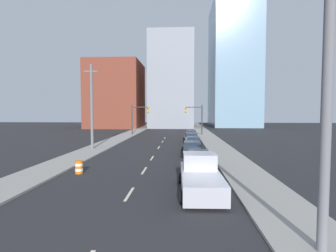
# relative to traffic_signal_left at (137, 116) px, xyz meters

# --- Properties ---
(sidewalk_left) EXTENTS (3.26, 97.08, 0.14)m
(sidewalk_left) POSITION_rel_traffic_signal_left_xyz_m (-1.79, 3.98, -3.58)
(sidewalk_left) COLOR gray
(sidewalk_left) RESTS_ON ground
(sidewalk_right) EXTENTS (3.26, 97.08, 0.14)m
(sidewalk_right) POSITION_rel_traffic_signal_left_xyz_m (13.09, 3.98, -3.58)
(sidewalk_right) COLOR gray
(sidewalk_right) RESTS_ON ground
(lane_stripe_at_9m) EXTENTS (0.16, 2.40, 0.01)m
(lane_stripe_at_9m) POSITION_rel_traffic_signal_left_xyz_m (5.65, -35.52, -3.64)
(lane_stripe_at_9m) COLOR beige
(lane_stripe_at_9m) RESTS_ON ground
(lane_stripe_at_15m) EXTENTS (0.16, 2.40, 0.01)m
(lane_stripe_at_15m) POSITION_rel_traffic_signal_left_xyz_m (5.65, -29.84, -3.64)
(lane_stripe_at_15m) COLOR beige
(lane_stripe_at_15m) RESTS_ON ground
(lane_stripe_at_20m) EXTENTS (0.16, 2.40, 0.01)m
(lane_stripe_at_20m) POSITION_rel_traffic_signal_left_xyz_m (5.65, -24.47, -3.64)
(lane_stripe_at_20m) COLOR beige
(lane_stripe_at_20m) RESTS_ON ground
(lane_stripe_at_27m) EXTENTS (0.16, 2.40, 0.01)m
(lane_stripe_at_27m) POSITION_rel_traffic_signal_left_xyz_m (5.65, -17.08, -3.64)
(lane_stripe_at_27m) COLOR beige
(lane_stripe_at_27m) RESTS_ON ground
(lane_stripe_at_34m) EXTENTS (0.16, 2.40, 0.01)m
(lane_stripe_at_34m) POSITION_rel_traffic_signal_left_xyz_m (5.65, -10.67, -3.64)
(lane_stripe_at_34m) COLOR beige
(lane_stripe_at_34m) RESTS_ON ground
(lane_stripe_at_39m) EXTENTS (0.16, 2.40, 0.01)m
(lane_stripe_at_39m) POSITION_rel_traffic_signal_left_xyz_m (5.65, -5.18, -3.64)
(lane_stripe_at_39m) COLOR beige
(lane_stripe_at_39m) RESTS_ON ground
(building_brick_left) EXTENTS (14.00, 16.00, 18.01)m
(building_brick_left) POSITION_rel_traffic_signal_left_xyz_m (-9.80, 23.20, 5.36)
(building_brick_left) COLOR brown
(building_brick_left) RESTS_ON ground
(building_office_center) EXTENTS (12.00, 20.00, 25.57)m
(building_office_center) POSITION_rel_traffic_signal_left_xyz_m (5.62, 27.20, 9.14)
(building_office_center) COLOR gray
(building_office_center) RESTS_ON ground
(building_glass_right) EXTENTS (13.00, 20.00, 36.33)m
(building_glass_right) POSITION_rel_traffic_signal_left_xyz_m (23.96, 31.20, 14.52)
(building_glass_right) COLOR #7A9EB7
(building_glass_right) RESTS_ON ground
(traffic_signal_left) EXTENTS (3.36, 0.35, 5.71)m
(traffic_signal_left) POSITION_rel_traffic_signal_left_xyz_m (0.00, 0.00, 0.00)
(traffic_signal_left) COLOR #38383D
(traffic_signal_left) RESTS_ON ground
(traffic_signal_right) EXTENTS (3.36, 0.35, 5.71)m
(traffic_signal_right) POSITION_rel_traffic_signal_left_xyz_m (11.38, 0.00, 0.00)
(traffic_signal_right) COLOR #38383D
(traffic_signal_right) RESTS_ON ground
(utility_pole_right_near) EXTENTS (1.60, 0.32, 9.67)m
(utility_pole_right_near) POSITION_rel_traffic_signal_left_xyz_m (12.96, -41.25, 1.31)
(utility_pole_right_near) COLOR slate
(utility_pole_right_near) RESTS_ON ground
(utility_pole_left_mid) EXTENTS (1.60, 0.32, 9.96)m
(utility_pole_left_mid) POSITION_rel_traffic_signal_left_xyz_m (-1.97, -19.49, 1.46)
(utility_pole_left_mid) COLOR slate
(utility_pole_left_mid) RESTS_ON ground
(traffic_barrel) EXTENTS (0.56, 0.56, 0.95)m
(traffic_barrel) POSITION_rel_traffic_signal_left_xyz_m (1.04, -31.01, -3.17)
(traffic_barrel) COLOR orange
(traffic_barrel) RESTS_ON ground
(pickup_truck_silver) EXTENTS (2.52, 6.00, 2.06)m
(pickup_truck_silver) POSITION_rel_traffic_signal_left_xyz_m (9.59, -34.81, -2.81)
(pickup_truck_silver) COLOR #B2B2BC
(pickup_truck_silver) RESTS_ON ground
(sedan_brown) EXTENTS (2.14, 4.53, 1.40)m
(sedan_brown) POSITION_rel_traffic_signal_left_xyz_m (9.87, -28.76, -3.00)
(sedan_brown) COLOR brown
(sedan_brown) RESTS_ON ground
(sedan_black) EXTENTS (2.18, 4.62, 1.44)m
(sedan_black) POSITION_rel_traffic_signal_left_xyz_m (9.59, -22.63, -2.99)
(sedan_black) COLOR black
(sedan_black) RESTS_ON ground
(sedan_teal) EXTENTS (2.09, 4.32, 1.37)m
(sedan_teal) POSITION_rel_traffic_signal_left_xyz_m (9.94, -16.96, -3.02)
(sedan_teal) COLOR #196B75
(sedan_teal) RESTS_ON ground
(sedan_gray) EXTENTS (2.33, 4.42, 1.42)m
(sedan_gray) POSITION_rel_traffic_signal_left_xyz_m (9.90, -11.60, -2.99)
(sedan_gray) COLOR slate
(sedan_gray) RESTS_ON ground
(sedan_orange) EXTENTS (2.26, 4.78, 1.37)m
(sedan_orange) POSITION_rel_traffic_signal_left_xyz_m (10.09, -5.84, -3.01)
(sedan_orange) COLOR orange
(sedan_orange) RESTS_ON ground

